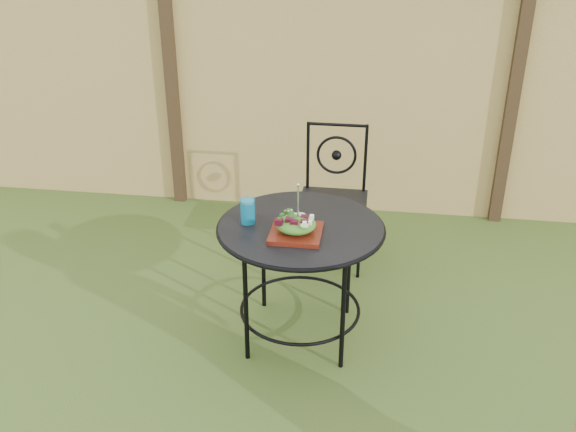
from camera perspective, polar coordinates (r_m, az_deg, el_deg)
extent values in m
plane|color=#264115|center=(3.54, 0.99, -14.52)|extent=(60.00, 60.00, 0.00)
cube|color=#D4B768|center=(5.07, 4.35, 10.09)|extent=(8.00, 0.05, 1.80)
cube|color=black|center=(5.25, -10.22, 10.91)|extent=(0.09, 0.09, 1.90)
cube|color=black|center=(5.09, 19.27, 9.35)|extent=(0.09, 0.09, 1.90)
cylinder|color=black|center=(3.49, 1.15, -0.96)|extent=(0.90, 0.90, 0.02)
torus|color=black|center=(3.49, 1.15, -1.05)|extent=(0.92, 0.92, 0.02)
torus|color=black|center=(3.76, 1.07, -8.21)|extent=(0.70, 0.70, 0.02)
cylinder|color=black|center=(3.87, 5.44, -4.21)|extent=(0.03, 0.03, 0.71)
cylinder|color=black|center=(3.93, -2.21, -3.66)|extent=(0.03, 0.03, 0.71)
cylinder|color=black|center=(3.49, -3.76, -7.92)|extent=(0.03, 0.03, 0.71)
cylinder|color=black|center=(3.43, 4.91, -8.62)|extent=(0.03, 0.03, 0.71)
cube|color=black|center=(4.39, 4.01, 1.15)|extent=(0.46, 0.46, 0.03)
cylinder|color=black|center=(4.40, 4.44, 8.09)|extent=(0.42, 0.02, 0.02)
torus|color=black|center=(4.47, 4.34, 5.41)|extent=(0.28, 0.02, 0.28)
cylinder|color=black|center=(4.33, 1.05, -2.57)|extent=(0.02, 0.02, 0.44)
cylinder|color=black|center=(4.31, 6.34, -2.93)|extent=(0.02, 0.02, 0.44)
cylinder|color=black|center=(4.68, 1.68, -0.22)|extent=(0.02, 0.02, 0.44)
cylinder|color=black|center=(4.66, 6.57, -0.54)|extent=(0.02, 0.02, 0.44)
cylinder|color=black|center=(4.50, 1.78, 5.32)|extent=(0.02, 0.02, 0.50)
cylinder|color=black|center=(4.47, 6.89, 5.02)|extent=(0.02, 0.02, 0.50)
cube|color=#4B120A|center=(3.38, 0.71, -1.52)|extent=(0.27, 0.27, 0.02)
ellipsoid|color=#235614|center=(3.35, 0.72, -0.74)|extent=(0.21, 0.21, 0.08)
cylinder|color=silver|center=(3.30, 0.90, 1.26)|extent=(0.01, 0.01, 0.18)
cylinder|color=#0D749B|center=(3.49, -3.60, 0.43)|extent=(0.08, 0.08, 0.14)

